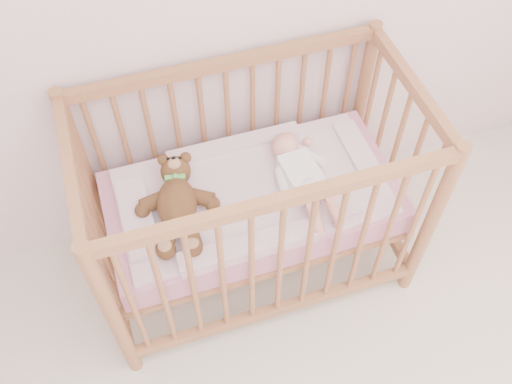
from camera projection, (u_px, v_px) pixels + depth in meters
name	position (u px, v px, depth m)	size (l,w,h in m)	color
crib	(252.00, 200.00, 2.42)	(1.36, 0.76, 1.00)	#A87147
mattress	(252.00, 202.00, 2.43)	(1.22, 0.62, 0.13)	pink
blanket	(252.00, 191.00, 2.37)	(1.10, 0.58, 0.06)	pink
baby	(301.00, 172.00, 2.34)	(0.26, 0.53, 0.13)	white
teddy_bear	(177.00, 202.00, 2.23)	(0.35, 0.50, 0.14)	brown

